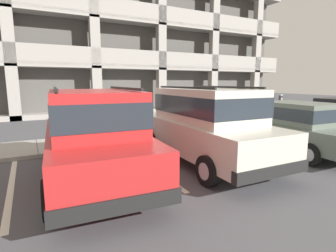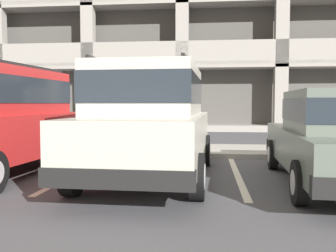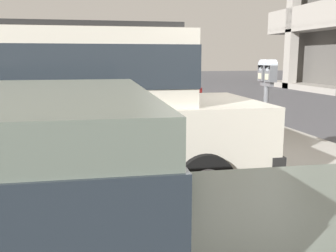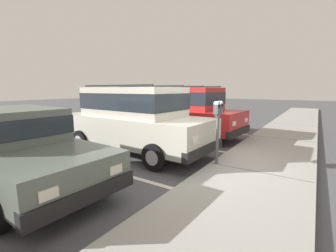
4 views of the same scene
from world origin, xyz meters
name	(u,v)px [view 2 (image 2 of 4)]	position (x,y,z in m)	size (l,w,h in m)	color
ground_plane	(167,161)	(0.00, 0.00, -0.05)	(80.00, 80.00, 0.10)	#4C4C51
sidewalk	(172,150)	(0.00, 1.30, 0.06)	(40.00, 2.20, 0.12)	#9E9B93
parking_stall_lines	(236,171)	(1.53, -1.40, 0.00)	(12.36, 4.80, 0.01)	silver
silver_suv	(151,117)	(-0.02, -2.28, 1.09)	(2.12, 4.83, 2.03)	beige
parking_meter_near	(167,107)	(-0.03, 0.35, 1.25)	(0.35, 0.12, 1.52)	#595B60
parking_garage	(188,26)	(-0.24, 14.20, 6.03)	(32.00, 10.00, 13.25)	#54514D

